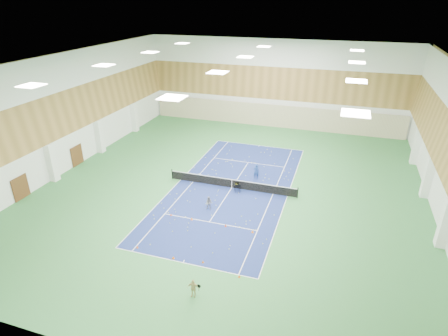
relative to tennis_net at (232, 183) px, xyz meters
The scene contains 22 objects.
ground 0.55m from the tennis_net, ahead, with size 40.00×40.00×0.00m, color #317339.
room_shell 5.45m from the tennis_net, ahead, with size 36.00×40.00×12.00m, color white, non-canonical shape.
wood_cladding 7.45m from the tennis_net, ahead, with size 36.00×40.00×8.00m, color olive, non-canonical shape.
ceiling_light_grid 11.37m from the tennis_net, ahead, with size 21.40×25.40×0.06m, color white, non-canonical shape.
court_surface 0.55m from the tennis_net, ahead, with size 10.97×23.77×0.01m, color navy.
tennis_balls_scatter 0.50m from the tennis_net, ahead, with size 10.57×22.77×0.07m, color yellow, non-canonical shape.
tennis_net is the anchor object (origin of this frame).
back_curtain 19.78m from the tennis_net, 90.00° to the left, with size 35.40×0.16×3.20m, color #C6B793.
door_left_a 19.63m from the tennis_net, 155.94° to the right, with size 0.08×1.80×2.20m, color #593319.
door_left_b 17.93m from the tennis_net, behind, with size 0.08×1.80×2.20m, color #593319.
coach 3.31m from the tennis_net, 57.61° to the left, with size 0.58×0.38×1.58m, color navy.
child_court 4.50m from the tennis_net, 99.38° to the right, with size 0.59×0.46×1.22m, color gray.
child_apron 14.75m from the tennis_net, 82.46° to the right, with size 0.75×0.31×1.27m, color tan.
ball_cart 0.96m from the tennis_net, 39.13° to the right, with size 0.53×0.53×0.92m, color black, non-canonical shape.
cone_svc_a 7.37m from the tennis_net, 118.30° to the right, with size 0.18×0.18×0.20m, color #DC3F0B.
cone_svc_b 6.73m from the tennis_net, 103.17° to the right, with size 0.22×0.22×0.25m, color #FF630D.
cone_svc_c 6.78m from the tennis_net, 77.21° to the right, with size 0.20×0.20×0.22m, color #F43E0C.
cone_svc_d 7.77m from the tennis_net, 60.67° to the right, with size 0.21×0.21×0.23m, color orange.
cone_base_a 12.05m from the tennis_net, 109.08° to the right, with size 0.18×0.18×0.20m, color #DF530B.
cone_base_b 11.72m from the tennis_net, 94.05° to the right, with size 0.21×0.21×0.23m, color orange.
cone_base_c 11.52m from the tennis_net, 83.21° to the right, with size 0.18×0.18×0.20m, color orange.
cone_base_d 12.80m from the tennis_net, 70.73° to the right, with size 0.19×0.19×0.20m, color #F75B0D.
Camera 1 is at (9.36, -31.12, 17.29)m, focal length 30.00 mm.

